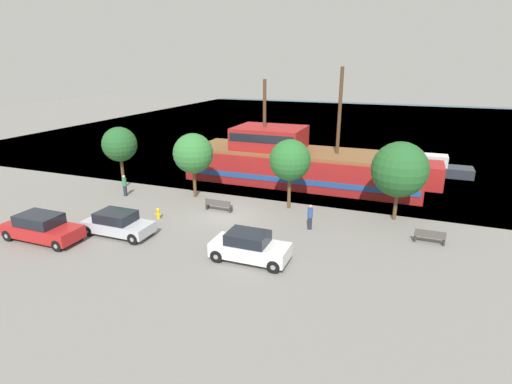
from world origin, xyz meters
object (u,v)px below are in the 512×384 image
at_px(parked_car_curb_rear, 42,228).
at_px(bench_promenade_west, 218,205).
at_px(fire_hydrant, 158,213).
at_px(pedestrian_walking_far, 310,217).
at_px(pirate_ship, 299,163).
at_px(pedestrian_walking_near, 125,185).
at_px(moored_boat_dockside, 436,168).
at_px(parked_car_curb_front, 250,247).
at_px(parked_car_curb_mid, 118,224).
at_px(bench_promenade_east, 430,236).

distance_m(parked_car_curb_rear, bench_promenade_west, 10.93).
height_order(fire_hydrant, pedestrian_walking_far, pedestrian_walking_far).
distance_m(pirate_ship, pedestrian_walking_near, 14.38).
height_order(parked_car_curb_rear, pedestrian_walking_near, pedestrian_walking_near).
distance_m(moored_boat_dockside, bench_promenade_west, 21.44).
bearing_deg(parked_car_curb_front, pedestrian_walking_near, 153.70).
bearing_deg(pirate_ship, parked_car_curb_rear, -122.50).
relative_size(pirate_ship, fire_hydrant, 27.25).
bearing_deg(parked_car_curb_mid, bench_promenade_west, 56.52).
relative_size(moored_boat_dockside, pedestrian_walking_near, 3.56).
bearing_deg(parked_car_curb_rear, parked_car_curb_front, 9.28).
xyz_separation_m(parked_car_curb_mid, bench_promenade_west, (3.84, 5.80, -0.28)).
xyz_separation_m(moored_boat_dockside, bench_promenade_west, (-14.60, -15.71, -0.23)).
xyz_separation_m(pirate_ship, parked_car_curb_rear, (-10.77, -16.91, -0.92)).
relative_size(moored_boat_dockside, parked_car_curb_rear, 1.26).
bearing_deg(bench_promenade_west, bench_promenade_east, -1.66).
height_order(fire_hydrant, bench_promenade_west, bench_promenade_west).
relative_size(moored_boat_dockside, pedestrian_walking_far, 3.69).
height_order(moored_boat_dockside, parked_car_curb_mid, moored_boat_dockside).
distance_m(parked_car_curb_front, bench_promenade_east, 10.50).
height_order(parked_car_curb_front, bench_promenade_east, parked_car_curb_front).
bearing_deg(parked_car_curb_rear, pirate_ship, 57.50).
relative_size(parked_car_curb_front, bench_promenade_east, 2.46).
bearing_deg(pirate_ship, bench_promenade_east, -42.11).
relative_size(parked_car_curb_rear, pedestrian_walking_near, 2.83).
distance_m(moored_boat_dockside, parked_car_curb_rear, 32.37).
relative_size(moored_boat_dockside, bench_promenade_west, 3.08).
bearing_deg(moored_boat_dockside, pirate_ship, -148.87).
height_order(parked_car_curb_rear, fire_hydrant, parked_car_curb_rear).
relative_size(parked_car_curb_rear, fire_hydrant, 6.16).
xyz_separation_m(moored_boat_dockside, parked_car_curb_front, (-9.84, -21.72, 0.10)).
xyz_separation_m(bench_promenade_east, pedestrian_walking_near, (-21.87, 0.81, 0.40)).
relative_size(bench_promenade_east, pedestrian_walking_far, 1.03).
height_order(parked_car_curb_front, bench_promenade_west, parked_car_curb_front).
bearing_deg(fire_hydrant, parked_car_curb_mid, -103.63).
relative_size(pirate_ship, pedestrian_walking_far, 13.01).
height_order(bench_promenade_west, pedestrian_walking_near, pedestrian_walking_near).
height_order(moored_boat_dockside, bench_promenade_west, moored_boat_dockside).
bearing_deg(parked_car_curb_rear, bench_promenade_west, 47.09).
xyz_separation_m(bench_promenade_east, bench_promenade_west, (-13.62, 0.39, 0.01)).
xyz_separation_m(parked_car_curb_front, bench_promenade_east, (8.87, 5.62, -0.34)).
bearing_deg(parked_car_curb_mid, fire_hydrant, 76.37).
xyz_separation_m(bench_promenade_west, pedestrian_walking_near, (-8.25, 0.41, 0.39)).
relative_size(moored_boat_dockside, parked_car_curb_front, 1.45).
bearing_deg(pedestrian_walking_far, parked_car_curb_front, -110.66).
bearing_deg(bench_promenade_east, parked_car_curb_front, -147.64).
height_order(pirate_ship, parked_car_curb_rear, pirate_ship).
relative_size(parked_car_curb_mid, fire_hydrant, 5.50).
bearing_deg(parked_car_curb_mid, pedestrian_walking_far, 25.28).
distance_m(moored_boat_dockside, pedestrian_walking_near, 27.49).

